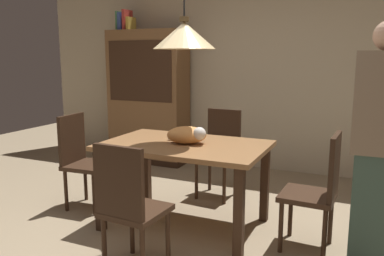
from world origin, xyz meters
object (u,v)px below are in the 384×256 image
Objects in this scene: cat_sleeping at (188,135)px; pendant_lamp at (184,35)px; chair_left_side at (81,157)px; chair_near_front at (129,203)px; chair_right_side at (319,187)px; book_yellow_short at (131,24)px; person_standing at (379,151)px; dining_table at (185,155)px; book_blue_wide at (124,22)px; book_red_tall at (127,20)px; book_green_slim at (120,21)px; hutch_bookcase at (148,100)px; chair_far_back at (220,149)px.

cat_sleeping is 0.31× the size of pendant_lamp.
chair_near_front is at bearing -37.84° from chair_left_side.
cat_sleeping is at bearing 179.78° from chair_right_side.
book_yellow_short is 3.91m from person_standing.
person_standing is at bearing -3.66° from chair_left_side.
book_blue_wide is at bearing 134.77° from dining_table.
book_green_slim is at bearing 180.00° from book_red_tall.
cat_sleeping is (-1.10, 0.00, 0.32)m from chair_right_side.
pendant_lamp is 0.70× the size of hutch_bookcase.
book_yellow_short is at bearing 179.67° from hutch_bookcase.
cat_sleeping is 2.72m from book_yellow_short.
hutch_bookcase is at bearing 128.07° from pendant_lamp.
book_yellow_short is (-1.68, 0.93, 1.43)m from chair_far_back.
chair_left_side is 0.72× the size of pendant_lamp.
dining_table is at bearing 0.28° from chair_left_side.
chair_near_front is 2.29× the size of cat_sleeping.
chair_left_side is at bearing -73.21° from book_yellow_short.
cat_sleeping is (0.03, 0.00, 0.18)m from dining_table.
chair_far_back is 3.58× the size of book_green_slim.
person_standing is at bearing -30.95° from book_blue_wide.
cat_sleeping is 1.69× the size of book_blue_wide.
chair_right_side is 1.14m from cat_sleeping.
book_blue_wide is (-0.67, 1.82, 1.46)m from chair_left_side.
book_blue_wide reaches higher than chair_right_side.
dining_table is 0.89m from chair_far_back.
pendant_lamp reaches higher than dining_table.
dining_table is 2.78m from book_yellow_short.
book_yellow_short reaches higher than chair_far_back.
person_standing is (2.93, -1.98, -0.02)m from hutch_bookcase.
chair_far_back is at bearing -29.01° from book_yellow_short.
person_standing is at bearing 24.85° from chair_near_front.
pendant_lamp is at bearing 89.68° from chair_near_front.
book_yellow_short is (-1.68, 1.81, 1.29)m from dining_table.
pendant_lamp is at bearing -178.95° from cat_sleeping.
book_green_slim reaches higher than person_standing.
book_green_slim is at bearing 179.80° from hutch_bookcase.
pendant_lamp is at bearing 179.81° from chair_right_side.
chair_near_front is at bearing -62.28° from hutch_bookcase.
pendant_lamp is 1.72m from person_standing.
chair_near_front is at bearing -57.27° from book_red_tall.
book_green_slim is 1.30× the size of book_yellow_short.
hutch_bookcase is (-2.55, 1.81, 0.38)m from chair_right_side.
book_blue_wide is (-1.83, 1.81, 1.14)m from cat_sleeping.
hutch_bookcase is at bearing 117.72° from chair_near_front.
person_standing is (1.52, 0.70, 0.36)m from chair_near_front.
book_red_tall is 3.97m from person_standing.
book_red_tall is (-1.73, 1.81, 1.34)m from dining_table.
book_red_tall is 0.08m from book_yellow_short.
chair_far_back is at bearing -27.36° from book_blue_wide.
chair_near_front reaches higher than cat_sleeping.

